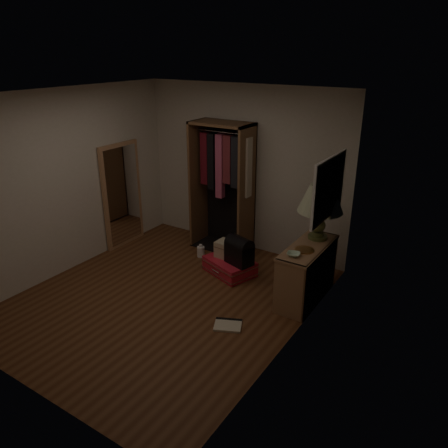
{
  "coord_description": "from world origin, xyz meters",
  "views": [
    {
      "loc": [
        3.34,
        -3.78,
        3.09
      ],
      "look_at": [
        0.3,
        0.95,
        0.8
      ],
      "focal_mm": 35.0,
      "sensor_mm": 36.0,
      "label": 1
    }
  ],
  "objects_px": {
    "table_lamp": "(321,200)",
    "white_jug": "(201,251)",
    "open_wardrobe": "(225,176)",
    "black_bag": "(239,250)",
    "pink_suitcase": "(230,266)",
    "train_case": "(228,250)",
    "floor_mirror": "(122,195)",
    "console_bookshelf": "(308,270)"
  },
  "relations": [
    {
      "from": "console_bookshelf",
      "to": "white_jug",
      "type": "height_order",
      "value": "console_bookshelf"
    },
    {
      "from": "table_lamp",
      "to": "white_jug",
      "type": "height_order",
      "value": "table_lamp"
    },
    {
      "from": "table_lamp",
      "to": "pink_suitcase",
      "type": "bearing_deg",
      "value": -168.08
    },
    {
      "from": "open_wardrobe",
      "to": "black_bag",
      "type": "height_order",
      "value": "open_wardrobe"
    },
    {
      "from": "open_wardrobe",
      "to": "white_jug",
      "type": "xyz_separation_m",
      "value": [
        -0.11,
        -0.52,
        -1.13
      ]
    },
    {
      "from": "console_bookshelf",
      "to": "train_case",
      "type": "bearing_deg",
      "value": 177.31
    },
    {
      "from": "open_wardrobe",
      "to": "pink_suitcase",
      "type": "distance_m",
      "value": 1.43
    },
    {
      "from": "floor_mirror",
      "to": "white_jug",
      "type": "xyz_separation_m",
      "value": [
        1.37,
        0.25,
        -0.76
      ]
    },
    {
      "from": "pink_suitcase",
      "to": "black_bag",
      "type": "distance_m",
      "value": 0.37
    },
    {
      "from": "pink_suitcase",
      "to": "train_case",
      "type": "distance_m",
      "value": 0.24
    },
    {
      "from": "console_bookshelf",
      "to": "pink_suitcase",
      "type": "height_order",
      "value": "console_bookshelf"
    },
    {
      "from": "train_case",
      "to": "table_lamp",
      "type": "height_order",
      "value": "table_lamp"
    },
    {
      "from": "console_bookshelf",
      "to": "white_jug",
      "type": "relative_size",
      "value": 5.38
    },
    {
      "from": "white_jug",
      "to": "black_bag",
      "type": "bearing_deg",
      "value": -15.67
    },
    {
      "from": "console_bookshelf",
      "to": "floor_mirror",
      "type": "xyz_separation_m",
      "value": [
        -3.24,
        -0.04,
        0.46
      ]
    },
    {
      "from": "open_wardrobe",
      "to": "black_bag",
      "type": "bearing_deg",
      "value": -45.88
    },
    {
      "from": "train_case",
      "to": "table_lamp",
      "type": "distance_m",
      "value": 1.59
    },
    {
      "from": "open_wardrobe",
      "to": "floor_mirror",
      "type": "bearing_deg",
      "value": -152.49
    },
    {
      "from": "open_wardrobe",
      "to": "pink_suitcase",
      "type": "height_order",
      "value": "open_wardrobe"
    },
    {
      "from": "train_case",
      "to": "white_jug",
      "type": "xyz_separation_m",
      "value": [
        -0.61,
        0.16,
        -0.25
      ]
    },
    {
      "from": "open_wardrobe",
      "to": "train_case",
      "type": "xyz_separation_m",
      "value": [
        0.49,
        -0.67,
        -0.87
      ]
    },
    {
      "from": "floor_mirror",
      "to": "pink_suitcase",
      "type": "height_order",
      "value": "floor_mirror"
    },
    {
      "from": "pink_suitcase",
      "to": "table_lamp",
      "type": "distance_m",
      "value": 1.7
    },
    {
      "from": "open_wardrobe",
      "to": "floor_mirror",
      "type": "distance_m",
      "value": 1.71
    },
    {
      "from": "pink_suitcase",
      "to": "white_jug",
      "type": "bearing_deg",
      "value": -178.12
    },
    {
      "from": "pink_suitcase",
      "to": "white_jug",
      "type": "height_order",
      "value": "pink_suitcase"
    },
    {
      "from": "black_bag",
      "to": "table_lamp",
      "type": "bearing_deg",
      "value": 32.22
    },
    {
      "from": "console_bookshelf",
      "to": "open_wardrobe",
      "type": "height_order",
      "value": "open_wardrobe"
    },
    {
      "from": "floor_mirror",
      "to": "black_bag",
      "type": "distance_m",
      "value": 2.26
    },
    {
      "from": "table_lamp",
      "to": "white_jug",
      "type": "bearing_deg",
      "value": -178.6
    },
    {
      "from": "console_bookshelf",
      "to": "white_jug",
      "type": "xyz_separation_m",
      "value": [
        -1.87,
        0.22,
        -0.31
      ]
    },
    {
      "from": "console_bookshelf",
      "to": "floor_mirror",
      "type": "height_order",
      "value": "floor_mirror"
    },
    {
      "from": "open_wardrobe",
      "to": "table_lamp",
      "type": "bearing_deg",
      "value": -15.04
    },
    {
      "from": "console_bookshelf",
      "to": "pink_suitcase",
      "type": "distance_m",
      "value": 1.23
    },
    {
      "from": "console_bookshelf",
      "to": "black_bag",
      "type": "relative_size",
      "value": 2.57
    },
    {
      "from": "train_case",
      "to": "pink_suitcase",
      "type": "bearing_deg",
      "value": -36.78
    },
    {
      "from": "black_bag",
      "to": "white_jug",
      "type": "distance_m",
      "value": 0.94
    },
    {
      "from": "open_wardrobe",
      "to": "train_case",
      "type": "height_order",
      "value": "open_wardrobe"
    },
    {
      "from": "floor_mirror",
      "to": "black_bag",
      "type": "xyz_separation_m",
      "value": [
        2.22,
        0.02,
        -0.42
      ]
    },
    {
      "from": "floor_mirror",
      "to": "white_jug",
      "type": "height_order",
      "value": "floor_mirror"
    },
    {
      "from": "console_bookshelf",
      "to": "table_lamp",
      "type": "height_order",
      "value": "table_lamp"
    },
    {
      "from": "console_bookshelf",
      "to": "open_wardrobe",
      "type": "distance_m",
      "value": 2.07
    }
  ]
}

